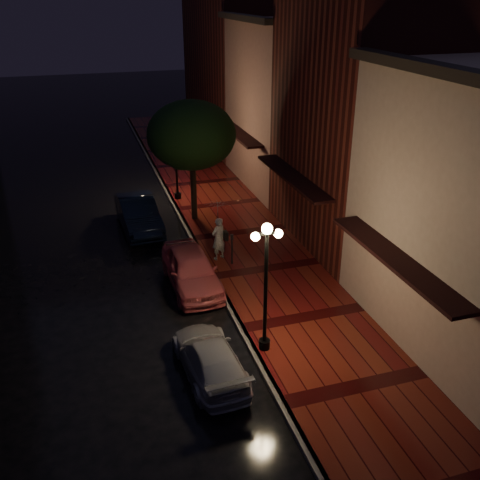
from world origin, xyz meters
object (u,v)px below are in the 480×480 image
object	(u,v)px
streetlamp_far	(176,155)
navy_car	(138,214)
streetlamp_near	(266,281)
woman_with_umbrella	(218,221)
parking_meter	(232,246)
pink_car	(191,269)
silver_car	(210,358)
street_tree	(192,137)

from	to	relation	value
streetlamp_far	navy_car	size ratio (longest dim) A/B	0.92
streetlamp_near	woman_with_umbrella	world-z (taller)	streetlamp_near
parking_meter	pink_car	bearing A→B (deg)	-143.26
woman_with_umbrella	silver_car	bearing A→B (deg)	49.10
woman_with_umbrella	street_tree	bearing A→B (deg)	-113.69
streetlamp_far	pink_car	distance (m)	9.55
street_tree	silver_car	size ratio (longest dim) A/B	1.46
streetlamp_near	streetlamp_far	distance (m)	14.00
streetlamp_far	street_tree	world-z (taller)	street_tree
woman_with_umbrella	parking_meter	bearing A→B (deg)	98.83
navy_car	woman_with_umbrella	size ratio (longest dim) A/B	1.82
navy_car	parking_meter	world-z (taller)	navy_car
streetlamp_far	street_tree	size ratio (longest dim) A/B	0.74
streetlamp_far	street_tree	bearing A→B (deg)	-85.09
silver_car	parking_meter	xyz separation A→B (m)	(2.56, 6.33, 0.38)
streetlamp_near	pink_car	distance (m)	5.23
silver_car	street_tree	bearing A→B (deg)	-103.73
navy_car	parking_meter	bearing A→B (deg)	-61.13
streetlamp_far	silver_car	world-z (taller)	streetlamp_far
street_tree	woman_with_umbrella	world-z (taller)	street_tree
streetlamp_near	silver_car	bearing A→B (deg)	-164.79
streetlamp_near	parking_meter	world-z (taller)	streetlamp_near
pink_car	woman_with_umbrella	world-z (taller)	woman_with_umbrella
street_tree	pink_car	world-z (taller)	street_tree
silver_car	parking_meter	size ratio (longest dim) A/B	2.99
streetlamp_near	navy_car	size ratio (longest dim) A/B	0.92
pink_car	streetlamp_near	bearing A→B (deg)	-75.95
parking_meter	street_tree	bearing A→B (deg)	101.75
parking_meter	navy_car	bearing A→B (deg)	129.46
navy_car	silver_car	size ratio (longest dim) A/B	1.18
navy_car	silver_car	bearing A→B (deg)	-90.15
streetlamp_near	navy_car	bearing A→B (deg)	103.00
navy_car	streetlamp_far	bearing A→B (deg)	48.22
pink_car	parking_meter	size ratio (longest dim) A/B	3.31
navy_car	pink_car	bearing A→B (deg)	-81.96
pink_car	navy_car	size ratio (longest dim) A/B	0.93
streetlamp_far	navy_car	xyz separation A→B (m)	(-2.51, -3.14, -1.83)
streetlamp_near	parking_meter	distance (m)	6.08
streetlamp_near	streetlamp_far	size ratio (longest dim) A/B	1.00
streetlamp_far	parking_meter	xyz separation A→B (m)	(0.65, -8.19, -1.65)
street_tree	silver_car	bearing A→B (deg)	-100.67
streetlamp_near	street_tree	size ratio (longest dim) A/B	0.74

